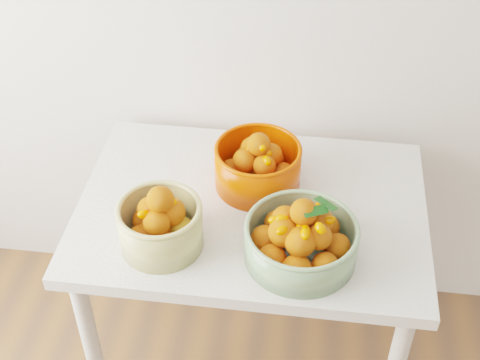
% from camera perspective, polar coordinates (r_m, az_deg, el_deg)
% --- Properties ---
extents(table, '(1.00, 0.70, 0.75)m').
position_cam_1_polar(table, '(1.99, 0.97, -4.17)').
color(table, silver).
rests_on(table, ground).
extents(bowl_cream, '(0.30, 0.30, 0.19)m').
position_cam_1_polar(bowl_cream, '(1.78, -6.78, -3.76)').
color(bowl_cream, tan).
rests_on(bowl_cream, table).
extents(bowl_green, '(0.33, 0.33, 0.19)m').
position_cam_1_polar(bowl_green, '(1.74, 5.18, -5.02)').
color(bowl_green, gray).
rests_on(bowl_green, table).
extents(bowl_orange, '(0.33, 0.33, 0.18)m').
position_cam_1_polar(bowl_orange, '(1.95, 1.50, 1.27)').
color(bowl_orange, '#EC3502').
rests_on(bowl_orange, table).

